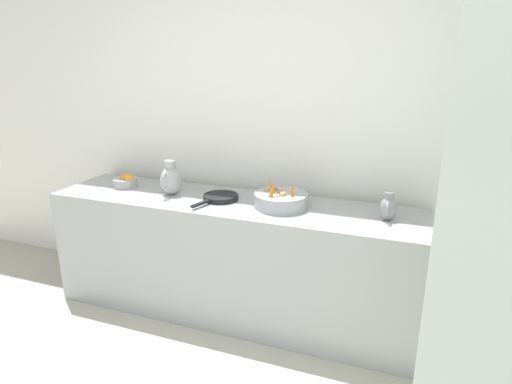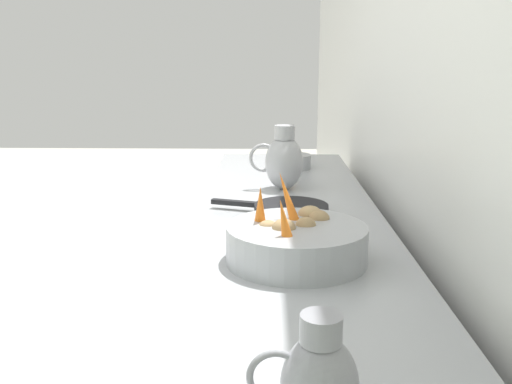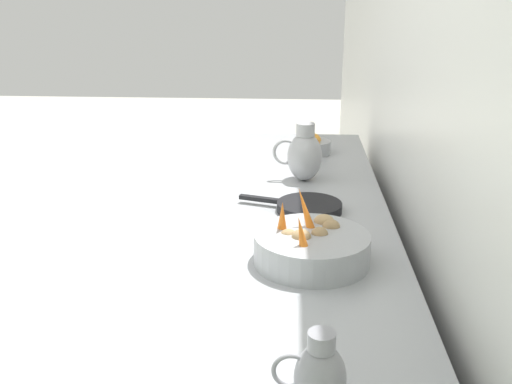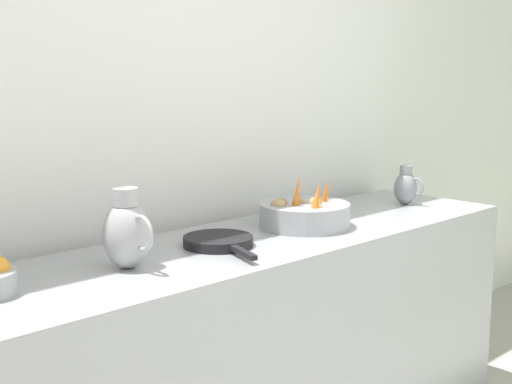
{
  "view_description": "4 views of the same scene",
  "coord_description": "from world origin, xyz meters",
  "px_view_note": "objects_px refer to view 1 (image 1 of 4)",
  "views": [
    {
      "loc": [
        1.09,
        0.86,
        1.82
      ],
      "look_at": [
        -1.44,
        -0.08,
        0.98
      ],
      "focal_mm": 30.52,
      "sensor_mm": 36.0,
      "label": 1
    },
    {
      "loc": [
        -1.47,
        1.42,
        1.36
      ],
      "look_at": [
        -1.42,
        -0.38,
        0.94
      ],
      "focal_mm": 39.35,
      "sensor_mm": 36.0,
      "label": 2
    },
    {
      "loc": [
        -1.47,
        1.77,
        1.69
      ],
      "look_at": [
        -1.34,
        -0.28,
        0.97
      ],
      "focal_mm": 42.61,
      "sensor_mm": 36.0,
      "label": 3
    },
    {
      "loc": [
        0.27,
        -1.92,
        1.47
      ],
      "look_at": [
        -1.49,
        -0.23,
        1.04
      ],
      "focal_mm": 49.07,
      "sensor_mm": 36.0,
      "label": 4
    }
  ],
  "objects_px": {
    "skillet_on_counter": "(220,197)",
    "metal_pitcher_tall": "(171,179)",
    "metal_pitcher_short": "(388,207)",
    "vegetable_colander": "(281,200)",
    "orange_bowl": "(126,181)"
  },
  "relations": [
    {
      "from": "metal_pitcher_short",
      "to": "vegetable_colander",
      "type": "bearing_deg",
      "value": -90.16
    },
    {
      "from": "metal_pitcher_tall",
      "to": "metal_pitcher_short",
      "type": "relative_size",
      "value": 1.42
    },
    {
      "from": "orange_bowl",
      "to": "metal_pitcher_short",
      "type": "height_order",
      "value": "metal_pitcher_short"
    },
    {
      "from": "metal_pitcher_tall",
      "to": "skillet_on_counter",
      "type": "relative_size",
      "value": 0.64
    },
    {
      "from": "orange_bowl",
      "to": "metal_pitcher_tall",
      "type": "xyz_separation_m",
      "value": [
        0.05,
        0.43,
        0.07
      ]
    },
    {
      "from": "skillet_on_counter",
      "to": "metal_pitcher_tall",
      "type": "bearing_deg",
      "value": -88.18
    },
    {
      "from": "metal_pitcher_tall",
      "to": "orange_bowl",
      "type": "bearing_deg",
      "value": -96.43
    },
    {
      "from": "vegetable_colander",
      "to": "skillet_on_counter",
      "type": "distance_m",
      "value": 0.44
    },
    {
      "from": "vegetable_colander",
      "to": "metal_pitcher_short",
      "type": "height_order",
      "value": "vegetable_colander"
    },
    {
      "from": "vegetable_colander",
      "to": "orange_bowl",
      "type": "bearing_deg",
      "value": -91.62
    },
    {
      "from": "metal_pitcher_tall",
      "to": "metal_pitcher_short",
      "type": "height_order",
      "value": "metal_pitcher_tall"
    },
    {
      "from": "metal_pitcher_short",
      "to": "skillet_on_counter",
      "type": "distance_m",
      "value": 1.13
    },
    {
      "from": "vegetable_colander",
      "to": "metal_pitcher_tall",
      "type": "xyz_separation_m",
      "value": [
        0.01,
        -0.82,
        0.06
      ]
    },
    {
      "from": "vegetable_colander",
      "to": "skillet_on_counter",
      "type": "height_order",
      "value": "vegetable_colander"
    },
    {
      "from": "skillet_on_counter",
      "to": "vegetable_colander",
      "type": "bearing_deg",
      "value": 90.11
    }
  ]
}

